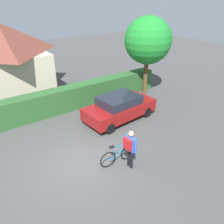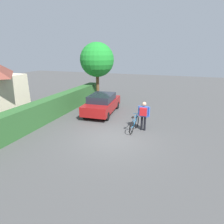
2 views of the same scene
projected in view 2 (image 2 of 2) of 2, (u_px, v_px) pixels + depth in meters
name	position (u px, v px, depth m)	size (l,w,h in m)	color
ground_plane	(113.00, 138.00, 10.05)	(60.00, 60.00, 0.00)	#464646
hedge_row	(34.00, 115.00, 11.49)	(17.51, 0.90, 1.45)	#2C5C2B
parked_car_near	(102.00, 103.00, 13.95)	(4.30, 2.15, 1.46)	maroon
bicycle	(134.00, 124.00, 10.92)	(1.73, 0.50, 0.97)	black
person_rider	(144.00, 113.00, 10.76)	(0.37, 0.69, 1.74)	black
tree_kerbside	(97.00, 60.00, 17.19)	(3.14, 3.14, 5.33)	brown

